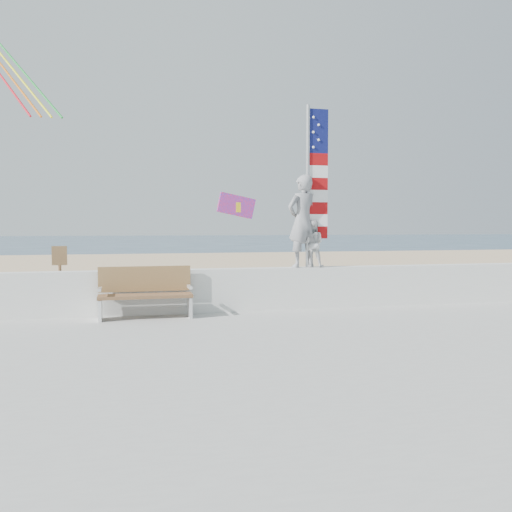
% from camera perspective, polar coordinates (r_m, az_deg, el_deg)
% --- Properties ---
extents(ground, '(220.00, 220.00, 0.00)m').
position_cam_1_polar(ground, '(9.71, 1.35, -8.56)').
color(ground, '#2E455C').
rests_on(ground, ground).
extents(sand, '(90.00, 40.00, 0.08)m').
position_cam_1_polar(sand, '(18.46, -5.84, -2.88)').
color(sand, '#CCAF88').
rests_on(sand, ground).
extents(boardwalk, '(50.00, 12.40, 0.10)m').
position_cam_1_polar(boardwalk, '(6.03, 11.47, -14.70)').
color(boardwalk, '#B0AFAA').
rests_on(boardwalk, sand).
extents(seawall, '(30.00, 0.35, 0.90)m').
position_cam_1_polar(seawall, '(11.54, -1.20, -3.53)').
color(seawall, silver).
rests_on(seawall, boardwalk).
extents(adult, '(0.84, 0.67, 2.00)m').
position_cam_1_polar(adult, '(11.80, 4.94, 3.67)').
color(adult, gray).
rests_on(adult, seawall).
extents(child, '(0.60, 0.54, 1.02)m').
position_cam_1_polar(child, '(11.88, 5.97, 1.30)').
color(child, silver).
rests_on(child, seawall).
extents(bench, '(1.80, 0.57, 1.00)m').
position_cam_1_polar(bench, '(10.82, -11.57, -3.73)').
color(bench, brown).
rests_on(bench, boardwalk).
extents(flag, '(0.50, 0.08, 3.50)m').
position_cam_1_polar(flag, '(11.92, 6.05, 8.04)').
color(flag, silver).
rests_on(flag, seawall).
extents(parafoil_kite, '(1.00, 0.30, 0.68)m').
position_cam_1_polar(parafoil_kite, '(13.85, -2.01, 5.29)').
color(parafoil_kite, red).
rests_on(parafoil_kite, ground).
extents(sign, '(0.32, 0.07, 1.46)m').
position_cam_1_polar(sign, '(12.65, -19.95, -1.70)').
color(sign, brown).
rests_on(sign, sand).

